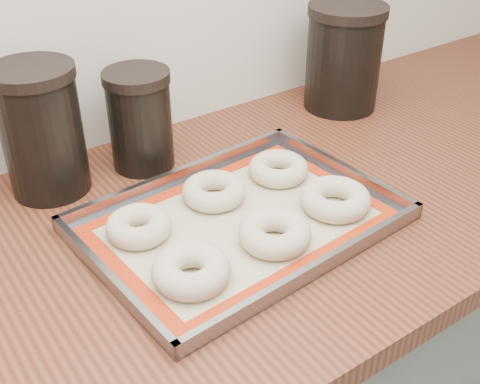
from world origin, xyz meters
TOP-DOWN VIEW (x-y plane):
  - cabinet at (0.00, 1.68)m, footprint 3.00×0.65m
  - countertop at (0.00, 1.68)m, footprint 3.06×0.68m
  - baking_tray at (-0.15, 1.64)m, footprint 0.48×0.36m
  - baking_mat at (-0.15, 1.64)m, footprint 0.44×0.32m
  - bagel_front_left at (-0.28, 1.57)m, footprint 0.13×0.13m
  - bagel_front_mid at (-0.14, 1.57)m, footprint 0.11×0.11m
  - bagel_front_right at (-0.01, 1.58)m, footprint 0.12×0.12m
  - bagel_back_left at (-0.29, 1.70)m, footprint 0.11×0.11m
  - bagel_back_mid at (-0.15, 1.71)m, footprint 0.12×0.12m
  - bagel_back_right at (-0.02, 1.71)m, footprint 0.11×0.11m
  - canister_left at (-0.35, 1.91)m, footprint 0.13×0.13m
  - canister_mid at (-0.19, 1.89)m, footprint 0.11×0.11m
  - canister_right at (0.27, 1.87)m, footprint 0.16×0.16m

SIDE VIEW (x-z plane):
  - cabinet at x=0.00m, z-range 0.00..0.86m
  - countertop at x=0.00m, z-range 0.86..0.90m
  - baking_mat at x=-0.15m, z-range 0.90..0.91m
  - baking_tray at x=-0.15m, z-range 0.89..0.92m
  - bagel_back_right at x=-0.02m, z-range 0.90..0.94m
  - bagel_back_mid at x=-0.15m, z-range 0.90..0.94m
  - bagel_back_left at x=-0.29m, z-range 0.90..0.94m
  - bagel_front_right at x=-0.01m, z-range 0.90..0.94m
  - bagel_front_mid at x=-0.14m, z-range 0.90..0.94m
  - bagel_front_left at x=-0.28m, z-range 0.90..0.94m
  - canister_mid at x=-0.19m, z-range 0.90..1.08m
  - canister_right at x=0.27m, z-range 0.90..1.12m
  - canister_left at x=-0.35m, z-range 0.90..1.12m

